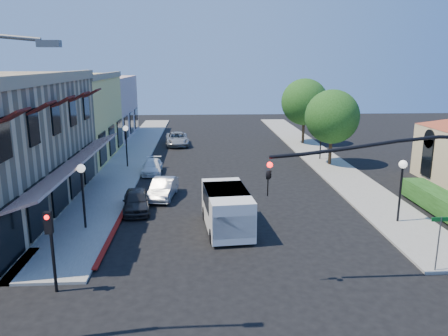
{
  "coord_description": "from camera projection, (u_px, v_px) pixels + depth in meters",
  "views": [
    {
      "loc": [
        -2.35,
        -14.17,
        8.68
      ],
      "look_at": [
        -0.96,
        10.76,
        2.6
      ],
      "focal_mm": 35.0,
      "sensor_mm": 36.0,
      "label": 1
    }
  ],
  "objects": [
    {
      "name": "street_name_sign",
      "position": [
        439.0,
        235.0,
        18.07
      ],
      "size": [
        0.8,
        0.06,
        2.5
      ],
      "color": "#595B5E",
      "rests_on": "ground"
    },
    {
      "name": "pink_stucco_building",
      "position": [
        87.0,
        107.0,
        51.13
      ],
      "size": [
        10.0,
        12.0,
        7.0
      ],
      "primitive_type": "cube",
      "color": "tan",
      "rests_on": "ground"
    },
    {
      "name": "ground",
      "position": [
        267.0,
        306.0,
        15.93
      ],
      "size": [
        120.0,
        120.0,
        0.0
      ],
      "primitive_type": "plane",
      "color": "black",
      "rests_on": "ground"
    },
    {
      "name": "parked_car_b",
      "position": [
        163.0,
        188.0,
        28.51
      ],
      "size": [
        1.85,
        4.04,
        1.28
      ],
      "primitive_type": "imported",
      "rotation": [
        0.0,
        0.0,
        -0.13
      ],
      "color": "#B1B3B6",
      "rests_on": "ground"
    },
    {
      "name": "lamppost_left_far",
      "position": [
        126.0,
        136.0,
        36.17
      ],
      "size": [
        0.44,
        0.44,
        3.57
      ],
      "color": "black",
      "rests_on": "ground"
    },
    {
      "name": "sidewalk_left",
      "position": [
        133.0,
        155.0,
        41.64
      ],
      "size": [
        3.5,
        50.0,
        0.12
      ],
      "primitive_type": "cube",
      "color": "gray",
      "rests_on": "ground"
    },
    {
      "name": "white_van",
      "position": [
        227.0,
        207.0,
        22.87
      ],
      "size": [
        2.58,
        5.12,
        2.19
      ],
      "color": "silver",
      "rests_on": "ground"
    },
    {
      "name": "lamppost_right_near",
      "position": [
        402.0,
        175.0,
        23.5
      ],
      "size": [
        0.44,
        0.44,
        3.57
      ],
      "color": "black",
      "rests_on": "ground"
    },
    {
      "name": "yellow_stucco_building",
      "position": [
        54.0,
        117.0,
        39.42
      ],
      "size": [
        10.0,
        12.0,
        7.6
      ],
      "primitive_type": "cube",
      "color": "#E7D468",
      "rests_on": "ground"
    },
    {
      "name": "signal_mast_arm",
      "position": [
        415.0,
        185.0,
        16.73
      ],
      "size": [
        8.01,
        0.39,
        6.0
      ],
      "color": "black",
      "rests_on": "ground"
    },
    {
      "name": "parked_car_c",
      "position": [
        152.0,
        167.0,
        34.87
      ],
      "size": [
        1.62,
        3.75,
        1.07
      ],
      "primitive_type": "imported",
      "rotation": [
        0.0,
        0.0,
        0.03
      ],
      "color": "white",
      "rests_on": "ground"
    },
    {
      "name": "street_tree_a",
      "position": [
        332.0,
        117.0,
        36.76
      ],
      "size": [
        4.56,
        4.56,
        6.48
      ],
      "color": "#2E2112",
      "rests_on": "ground"
    },
    {
      "name": "lamppost_right_far",
      "position": [
        321.0,
        130.0,
        39.03
      ],
      "size": [
        0.44,
        0.44,
        3.57
      ],
      "color": "black",
      "rests_on": "ground"
    },
    {
      "name": "street_tree_b",
      "position": [
        304.0,
        102.0,
        46.37
      ],
      "size": [
        4.94,
        4.94,
        7.02
      ],
      "color": "#2E2112",
      "rests_on": "ground"
    },
    {
      "name": "lamppost_left_near",
      "position": [
        82.0,
        180.0,
        22.59
      ],
      "size": [
        0.44,
        0.44,
        3.57
      ],
      "color": "black",
      "rests_on": "ground"
    },
    {
      "name": "parked_car_a",
      "position": [
        136.0,
        201.0,
        25.95
      ],
      "size": [
        2.0,
        3.98,
        1.3
      ],
      "primitive_type": "imported",
      "rotation": [
        0.0,
        0.0,
        0.13
      ],
      "color": "black",
      "rests_on": "ground"
    },
    {
      "name": "hedge",
      "position": [
        443.0,
        216.0,
        25.29
      ],
      "size": [
        1.4,
        8.0,
        1.1
      ],
      "primitive_type": "cube",
      "color": "#1B4112",
      "rests_on": "ground"
    },
    {
      "name": "secondary_signal",
      "position": [
        50.0,
        237.0,
        16.32
      ],
      "size": [
        0.28,
        0.42,
        3.32
      ],
      "color": "black",
      "rests_on": "ground"
    },
    {
      "name": "curb_red_strip",
      "position": [
        116.0,
        229.0,
        23.32
      ],
      "size": [
        0.25,
        10.0,
        0.06
      ],
      "primitive_type": "cube",
      "color": "maroon",
      "rests_on": "ground"
    },
    {
      "name": "parked_car_d",
      "position": [
        177.0,
        139.0,
        46.55
      ],
      "size": [
        2.76,
        5.16,
        1.38
      ],
      "primitive_type": "imported",
      "rotation": [
        0.0,
        0.0,
        0.1
      ],
      "color": "#9A9C9F",
      "rests_on": "ground"
    },
    {
      "name": "sidewalk_right",
      "position": [
        314.0,
        153.0,
        42.58
      ],
      "size": [
        3.5,
        50.0,
        0.12
      ],
      "primitive_type": "cube",
      "color": "gray",
      "rests_on": "ground"
    }
  ]
}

